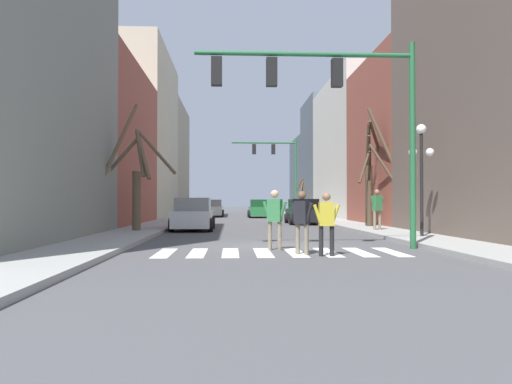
{
  "coord_description": "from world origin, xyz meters",
  "views": [
    {
      "loc": [
        -1.33,
        -15.7,
        1.41
      ],
      "look_at": [
        0.38,
        18.89,
        2.08
      ],
      "focal_mm": 35.0,
      "sensor_mm": 36.0,
      "label": 1
    }
  ],
  "objects_px": {
    "pedestrian_on_right_sidewalk": "(326,218)",
    "street_tree_right_far": "(371,186)",
    "street_lamp_right_corner": "(421,157)",
    "pedestrian_near_right_corner": "(302,217)",
    "street_tree_left_mid": "(372,172)",
    "car_parked_left_mid": "(212,209)",
    "pedestrian_crossing_street": "(377,206)",
    "traffic_signal_near": "(332,95)",
    "street_tree_right_near": "(136,176)",
    "car_driving_toward_lane": "(193,215)",
    "traffic_signal_far": "(278,161)",
    "pedestrian_waiting_at_curb": "(275,215)",
    "car_parked_right_mid": "(303,212)",
    "street_tree_right_mid": "(303,198)",
    "car_parked_left_near": "(260,209)"
  },
  "relations": [
    {
      "from": "street_tree_left_mid",
      "to": "traffic_signal_far",
      "type": "bearing_deg",
      "value": 102.1
    },
    {
      "from": "car_parked_left_mid",
      "to": "street_tree_right_far",
      "type": "xyz_separation_m",
      "value": [
        9.02,
        -21.86,
        1.46
      ]
    },
    {
      "from": "traffic_signal_far",
      "to": "pedestrian_on_right_sidewalk",
      "type": "xyz_separation_m",
      "value": [
        -1.51,
        -29.03,
        -3.85
      ]
    },
    {
      "from": "pedestrian_crossing_street",
      "to": "street_tree_left_mid",
      "type": "height_order",
      "value": "street_tree_left_mid"
    },
    {
      "from": "pedestrian_near_right_corner",
      "to": "street_tree_left_mid",
      "type": "height_order",
      "value": "street_tree_left_mid"
    },
    {
      "from": "car_parked_left_near",
      "to": "street_tree_right_mid",
      "type": "bearing_deg",
      "value": -64.62
    },
    {
      "from": "street_tree_right_far",
      "to": "street_tree_right_mid",
      "type": "height_order",
      "value": "street_tree_right_far"
    },
    {
      "from": "traffic_signal_near",
      "to": "street_tree_right_mid",
      "type": "height_order",
      "value": "traffic_signal_near"
    },
    {
      "from": "car_driving_toward_lane",
      "to": "pedestrian_waiting_at_curb",
      "type": "relative_size",
      "value": 2.52
    },
    {
      "from": "pedestrian_waiting_at_curb",
      "to": "pedestrian_on_right_sidewalk",
      "type": "relative_size",
      "value": 1.06
    },
    {
      "from": "car_parked_left_mid",
      "to": "street_tree_right_near",
      "type": "bearing_deg",
      "value": 174.59
    },
    {
      "from": "traffic_signal_near",
      "to": "car_parked_left_mid",
      "type": "relative_size",
      "value": 1.55
    },
    {
      "from": "car_parked_left_near",
      "to": "pedestrian_crossing_street",
      "type": "relative_size",
      "value": 2.52
    },
    {
      "from": "car_parked_left_mid",
      "to": "street_tree_right_near",
      "type": "xyz_separation_m",
      "value": [
        -2.38,
        -25.14,
        1.77
      ]
    },
    {
      "from": "car_parked_left_near",
      "to": "street_tree_right_far",
      "type": "bearing_deg",
      "value": -166.06
    },
    {
      "from": "street_lamp_right_corner",
      "to": "pedestrian_on_right_sidewalk",
      "type": "bearing_deg",
      "value": -131.2
    },
    {
      "from": "street_lamp_right_corner",
      "to": "street_tree_right_far",
      "type": "xyz_separation_m",
      "value": [
        0.22,
        7.4,
        -0.86
      ]
    },
    {
      "from": "pedestrian_near_right_corner",
      "to": "pedestrian_on_right_sidewalk",
      "type": "xyz_separation_m",
      "value": [
        0.58,
        -0.45,
        -0.03
      ]
    },
    {
      "from": "pedestrian_crossing_street",
      "to": "street_tree_left_mid",
      "type": "relative_size",
      "value": 0.29
    },
    {
      "from": "car_parked_right_mid",
      "to": "car_driving_toward_lane",
      "type": "bearing_deg",
      "value": 135.56
    },
    {
      "from": "car_parked_left_near",
      "to": "pedestrian_waiting_at_curb",
      "type": "bearing_deg",
      "value": 177.61
    },
    {
      "from": "car_parked_left_mid",
      "to": "pedestrian_crossing_street",
      "type": "relative_size",
      "value": 2.35
    },
    {
      "from": "car_driving_toward_lane",
      "to": "pedestrian_waiting_at_curb",
      "type": "height_order",
      "value": "pedestrian_waiting_at_curb"
    },
    {
      "from": "car_parked_right_mid",
      "to": "traffic_signal_near",
      "type": "bearing_deg",
      "value": 174.71
    },
    {
      "from": "street_tree_right_mid",
      "to": "car_parked_left_mid",
      "type": "bearing_deg",
      "value": 173.38
    },
    {
      "from": "pedestrian_on_right_sidewalk",
      "to": "street_tree_right_far",
      "type": "xyz_separation_m",
      "value": [
        4.74,
        12.57,
        1.24
      ]
    },
    {
      "from": "street_lamp_right_corner",
      "to": "pedestrian_near_right_corner",
      "type": "height_order",
      "value": "street_lamp_right_corner"
    },
    {
      "from": "car_parked_right_mid",
      "to": "car_driving_toward_lane",
      "type": "height_order",
      "value": "car_driving_toward_lane"
    },
    {
      "from": "traffic_signal_near",
      "to": "car_driving_toward_lane",
      "type": "distance_m",
      "value": 11.82
    },
    {
      "from": "traffic_signal_far",
      "to": "street_tree_right_near",
      "type": "distance_m",
      "value": 21.48
    },
    {
      "from": "traffic_signal_near",
      "to": "street_tree_right_near",
      "type": "xyz_separation_m",
      "value": [
        -7.19,
        7.44,
        -2.08
      ]
    },
    {
      "from": "street_tree_left_mid",
      "to": "pedestrian_waiting_at_curb",
      "type": "bearing_deg",
      "value": -118.26
    },
    {
      "from": "traffic_signal_near",
      "to": "street_tree_right_far",
      "type": "bearing_deg",
      "value": 68.58
    },
    {
      "from": "car_parked_right_mid",
      "to": "street_tree_right_mid",
      "type": "xyz_separation_m",
      "value": [
        2.13,
        15.01,
        1.0
      ]
    },
    {
      "from": "pedestrian_waiting_at_curb",
      "to": "street_tree_left_mid",
      "type": "bearing_deg",
      "value": -92.4
    },
    {
      "from": "pedestrian_on_right_sidewalk",
      "to": "street_tree_left_mid",
      "type": "height_order",
      "value": "street_tree_left_mid"
    },
    {
      "from": "car_parked_left_mid",
      "to": "pedestrian_crossing_street",
      "type": "bearing_deg",
      "value": -161.6
    },
    {
      "from": "pedestrian_on_right_sidewalk",
      "to": "street_tree_right_near",
      "type": "distance_m",
      "value": 11.54
    },
    {
      "from": "car_parked_right_mid",
      "to": "pedestrian_waiting_at_curb",
      "type": "relative_size",
      "value": 2.48
    },
    {
      "from": "traffic_signal_far",
      "to": "street_tree_right_far",
      "type": "xyz_separation_m",
      "value": [
        3.23,
        -16.46,
        -2.61
      ]
    },
    {
      "from": "traffic_signal_far",
      "to": "pedestrian_waiting_at_curb",
      "type": "bearing_deg",
      "value": -95.65
    },
    {
      "from": "pedestrian_waiting_at_curb",
      "to": "traffic_signal_near",
      "type": "bearing_deg",
      "value": -147.57
    },
    {
      "from": "street_lamp_right_corner",
      "to": "car_driving_toward_lane",
      "type": "xyz_separation_m",
      "value": [
        -8.87,
        6.73,
        -2.32
      ]
    },
    {
      "from": "street_tree_right_mid",
      "to": "pedestrian_waiting_at_curb",
      "type": "bearing_deg",
      "value": -99.63
    },
    {
      "from": "pedestrian_crossing_street",
      "to": "street_lamp_right_corner",
      "type": "bearing_deg",
      "value": 67.36
    },
    {
      "from": "pedestrian_near_right_corner",
      "to": "street_tree_right_near",
      "type": "relative_size",
      "value": 0.3
    },
    {
      "from": "traffic_signal_far",
      "to": "car_parked_left_mid",
      "type": "xyz_separation_m",
      "value": [
        -5.79,
        5.41,
        -4.08
      ]
    },
    {
      "from": "street_lamp_right_corner",
      "to": "pedestrian_near_right_corner",
      "type": "bearing_deg",
      "value": -137.21
    },
    {
      "from": "street_lamp_right_corner",
      "to": "street_tree_right_far",
      "type": "distance_m",
      "value": 7.46
    },
    {
      "from": "traffic_signal_far",
      "to": "car_parked_left_near",
      "type": "relative_size",
      "value": 1.49
    }
  ]
}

